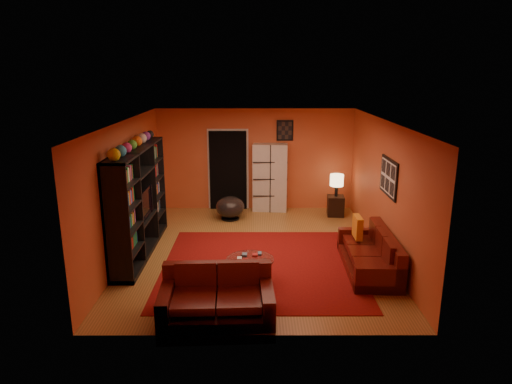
{
  "coord_description": "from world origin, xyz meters",
  "views": [
    {
      "loc": [
        0.0,
        -8.53,
        3.52
      ],
      "look_at": [
        0.01,
        0.1,
        1.21
      ],
      "focal_mm": 32.0,
      "sensor_mm": 36.0,
      "label": 1
    }
  ],
  "objects_px": {
    "table_lamp": "(337,181)",
    "sofa": "(373,255)",
    "tv": "(141,204)",
    "coffee_table": "(250,262)",
    "bowl_chair": "(230,207)",
    "loveseat": "(217,296)",
    "storage_cabinet": "(270,178)",
    "side_table": "(336,206)",
    "entertainment_unit": "(139,201)"
  },
  "relations": [
    {
      "from": "sofa",
      "to": "table_lamp",
      "type": "height_order",
      "value": "table_lamp"
    },
    {
      "from": "tv",
      "to": "entertainment_unit",
      "type": "bearing_deg",
      "value": 44.79
    },
    {
      "from": "bowl_chair",
      "to": "sofa",
      "type": "bearing_deg",
      "value": -46.72
    },
    {
      "from": "side_table",
      "to": "tv",
      "type": "bearing_deg",
      "value": -150.4
    },
    {
      "from": "entertainment_unit",
      "to": "tv",
      "type": "xyz_separation_m",
      "value": [
        0.05,
        -0.05,
        -0.05
      ]
    },
    {
      "from": "tv",
      "to": "coffee_table",
      "type": "height_order",
      "value": "tv"
    },
    {
      "from": "table_lamp",
      "to": "loveseat",
      "type": "bearing_deg",
      "value": -118.36
    },
    {
      "from": "coffee_table",
      "to": "storage_cabinet",
      "type": "bearing_deg",
      "value": 83.59
    },
    {
      "from": "sofa",
      "to": "loveseat",
      "type": "height_order",
      "value": "same"
    },
    {
      "from": "coffee_table",
      "to": "storage_cabinet",
      "type": "height_order",
      "value": "storage_cabinet"
    },
    {
      "from": "entertainment_unit",
      "to": "bowl_chair",
      "type": "relative_size",
      "value": 4.34
    },
    {
      "from": "entertainment_unit",
      "to": "storage_cabinet",
      "type": "height_order",
      "value": "entertainment_unit"
    },
    {
      "from": "sofa",
      "to": "coffee_table",
      "type": "height_order",
      "value": "sofa"
    },
    {
      "from": "storage_cabinet",
      "to": "bowl_chair",
      "type": "distance_m",
      "value": 1.36
    },
    {
      "from": "tv",
      "to": "loveseat",
      "type": "relative_size",
      "value": 0.58
    },
    {
      "from": "bowl_chair",
      "to": "table_lamp",
      "type": "relative_size",
      "value": 1.25
    },
    {
      "from": "table_lamp",
      "to": "sofa",
      "type": "bearing_deg",
      "value": -87.7
    },
    {
      "from": "side_table",
      "to": "storage_cabinet",
      "type": "bearing_deg",
      "value": 164.61
    },
    {
      "from": "entertainment_unit",
      "to": "tv",
      "type": "distance_m",
      "value": 0.08
    },
    {
      "from": "table_lamp",
      "to": "entertainment_unit",
      "type": "bearing_deg",
      "value": -151.21
    },
    {
      "from": "sofa",
      "to": "side_table",
      "type": "xyz_separation_m",
      "value": [
        -0.13,
        3.21,
        -0.04
      ]
    },
    {
      "from": "coffee_table",
      "to": "bowl_chair",
      "type": "height_order",
      "value": "bowl_chair"
    },
    {
      "from": "entertainment_unit",
      "to": "table_lamp",
      "type": "xyz_separation_m",
      "value": [
        4.28,
        2.35,
        -0.16
      ]
    },
    {
      "from": "tv",
      "to": "loveseat",
      "type": "distance_m",
      "value": 2.97
    },
    {
      "from": "coffee_table",
      "to": "side_table",
      "type": "relative_size",
      "value": 1.63
    },
    {
      "from": "sofa",
      "to": "entertainment_unit",
      "type": "bearing_deg",
      "value": 170.95
    },
    {
      "from": "entertainment_unit",
      "to": "sofa",
      "type": "bearing_deg",
      "value": -10.98
    },
    {
      "from": "coffee_table",
      "to": "entertainment_unit",
      "type": "bearing_deg",
      "value": 148.44
    },
    {
      "from": "storage_cabinet",
      "to": "bowl_chair",
      "type": "relative_size",
      "value": 2.51
    },
    {
      "from": "side_table",
      "to": "table_lamp",
      "type": "xyz_separation_m",
      "value": [
        0.0,
        0.0,
        0.64
      ]
    },
    {
      "from": "table_lamp",
      "to": "tv",
      "type": "bearing_deg",
      "value": -150.4
    },
    {
      "from": "storage_cabinet",
      "to": "side_table",
      "type": "height_order",
      "value": "storage_cabinet"
    },
    {
      "from": "loveseat",
      "to": "coffee_table",
      "type": "bearing_deg",
      "value": -26.8
    },
    {
      "from": "tv",
      "to": "coffee_table",
      "type": "xyz_separation_m",
      "value": [
        2.14,
        -1.29,
        -0.64
      ]
    },
    {
      "from": "entertainment_unit",
      "to": "coffee_table",
      "type": "bearing_deg",
      "value": -31.56
    },
    {
      "from": "loveseat",
      "to": "table_lamp",
      "type": "xyz_separation_m",
      "value": [
        2.57,
        4.76,
        0.61
      ]
    },
    {
      "from": "side_table",
      "to": "coffee_table",
      "type": "bearing_deg",
      "value": -119.54
    },
    {
      "from": "loveseat",
      "to": "storage_cabinet",
      "type": "distance_m",
      "value": 5.33
    },
    {
      "from": "table_lamp",
      "to": "bowl_chair",
      "type": "bearing_deg",
      "value": -173.61
    },
    {
      "from": "storage_cabinet",
      "to": "side_table",
      "type": "bearing_deg",
      "value": -10.56
    },
    {
      "from": "tv",
      "to": "loveseat",
      "type": "bearing_deg",
      "value": -144.93
    },
    {
      "from": "sofa",
      "to": "loveseat",
      "type": "xyz_separation_m",
      "value": [
        -2.7,
        -1.56,
        -0.01
      ]
    },
    {
      "from": "coffee_table",
      "to": "table_lamp",
      "type": "distance_m",
      "value": 4.28
    },
    {
      "from": "storage_cabinet",
      "to": "side_table",
      "type": "xyz_separation_m",
      "value": [
        1.63,
        -0.45,
        -0.62
      ]
    },
    {
      "from": "entertainment_unit",
      "to": "bowl_chair",
      "type": "xyz_separation_m",
      "value": [
        1.66,
        2.06,
        -0.75
      ]
    },
    {
      "from": "bowl_chair",
      "to": "coffee_table",
      "type": "bearing_deg",
      "value": -81.28
    },
    {
      "from": "entertainment_unit",
      "to": "loveseat",
      "type": "distance_m",
      "value": 3.05
    },
    {
      "from": "tv",
      "to": "bowl_chair",
      "type": "height_order",
      "value": "tv"
    },
    {
      "from": "loveseat",
      "to": "bowl_chair",
      "type": "xyz_separation_m",
      "value": [
        -0.04,
        4.47,
        0.02
      ]
    },
    {
      "from": "loveseat",
      "to": "storage_cabinet",
      "type": "height_order",
      "value": "storage_cabinet"
    }
  ]
}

